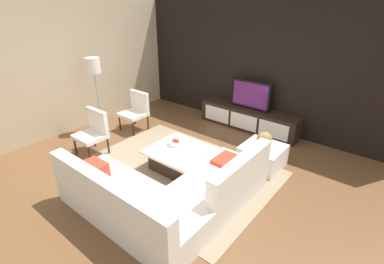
{
  "coord_description": "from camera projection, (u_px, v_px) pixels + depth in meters",
  "views": [
    {
      "loc": [
        2.8,
        -3.15,
        2.81
      ],
      "look_at": [
        -0.18,
        0.53,
        0.54
      ],
      "focal_mm": 26.51,
      "sensor_mm": 36.0,
      "label": 1
    }
  ],
  "objects": [
    {
      "name": "accent_chair_near",
      "position": [
        94.0,
        130.0,
        5.47
      ],
      "size": [
        0.56,
        0.5,
        0.87
      ],
      "rotation": [
        0.0,
        0.0,
        -0.19
      ],
      "color": "black",
      "rests_on": "ground"
    },
    {
      "name": "floor_lamp",
      "position": [
        94.0,
        71.0,
        6.0
      ],
      "size": [
        0.3,
        0.3,
        1.67
      ],
      "color": "#A5A5AA",
      "rests_on": "ground"
    },
    {
      "name": "ground_plane",
      "position": [
        181.0,
        172.0,
        5.01
      ],
      "size": [
        14.0,
        14.0,
        0.0
      ],
      "primitive_type": "plane",
      "color": "brown"
    },
    {
      "name": "feature_wall_back",
      "position": [
        259.0,
        67.0,
        6.3
      ],
      "size": [
        6.4,
        0.12,
        2.8
      ],
      "primitive_type": "cube",
      "color": "black",
      "rests_on": "ground"
    },
    {
      "name": "accent_chair_far",
      "position": [
        136.0,
        109.0,
        6.5
      ],
      "size": [
        0.55,
        0.52,
        0.87
      ],
      "rotation": [
        0.0,
        0.0,
        -0.05
      ],
      "color": "black",
      "rests_on": "ground"
    },
    {
      "name": "television",
      "position": [
        251.0,
        95.0,
        6.34
      ],
      "size": [
        0.95,
        0.06,
        0.65
      ],
      "color": "black",
      "rests_on": "media_console"
    },
    {
      "name": "side_wall_left",
      "position": [
        78.0,
        66.0,
        6.36
      ],
      "size": [
        0.12,
        5.2,
        2.8
      ],
      "primitive_type": "cube",
      "color": "#C6B28E",
      "rests_on": "ground"
    },
    {
      "name": "coffee_table",
      "position": [
        180.0,
        158.0,
        5.05
      ],
      "size": [
        1.06,
        0.96,
        0.38
      ],
      "color": "black",
      "rests_on": "ground"
    },
    {
      "name": "fruit_bowl",
      "position": [
        176.0,
        142.0,
        5.13
      ],
      "size": [
        0.28,
        0.28,
        0.14
      ],
      "color": "silver",
      "rests_on": "coffee_table"
    },
    {
      "name": "decorative_ball",
      "position": [
        264.0,
        139.0,
        4.99
      ],
      "size": [
        0.28,
        0.28,
        0.28
      ],
      "primitive_type": "sphere",
      "color": "#997247",
      "rests_on": "ottoman"
    },
    {
      "name": "ottoman",
      "position": [
        262.0,
        156.0,
        5.14
      ],
      "size": [
        0.7,
        0.7,
        0.4
      ],
      "primitive_type": "cube",
      "color": "white",
      "rests_on": "ground"
    },
    {
      "name": "sectional_couch",
      "position": [
        166.0,
        195.0,
        3.99
      ],
      "size": [
        2.28,
        2.3,
        0.83
      ],
      "color": "white",
      "rests_on": "ground"
    },
    {
      "name": "media_console",
      "position": [
        248.0,
        119.0,
        6.58
      ],
      "size": [
        2.35,
        0.49,
        0.5
      ],
      "color": "black",
      "rests_on": "ground"
    },
    {
      "name": "area_rug",
      "position": [
        177.0,
        170.0,
        5.07
      ],
      "size": [
        3.32,
        2.45,
        0.01
      ],
      "primitive_type": "cube",
      "color": "gray",
      "rests_on": "ground"
    }
  ]
}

